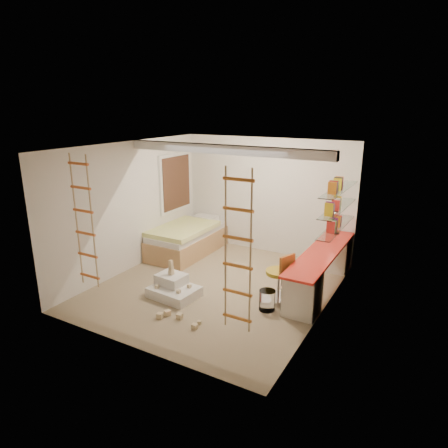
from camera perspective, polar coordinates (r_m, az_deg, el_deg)
The scene contains 15 objects.
floor at distance 7.57m, azimuth -1.13°, elevation -8.94°, with size 4.50×4.50×0.00m, color #92805E.
ceiling_beam at distance 7.13m, azimuth -0.00°, elevation 10.61°, with size 4.00×0.18×0.16m, color white.
window_frame at distance 9.33m, azimuth -6.98°, elevation 5.90°, with size 0.06×1.15×1.35m, color white.
window_blind at distance 9.31m, azimuth -6.78°, elevation 5.88°, with size 0.02×1.00×1.20m, color #4C2D1E.
rope_ladder_left at distance 6.59m, azimuth -19.33°, elevation 0.24°, with size 0.41×0.04×2.13m, color #CD5323, non-canonical shape.
rope_ladder_right at distance 4.97m, azimuth 1.98°, elevation -4.07°, with size 0.41×0.04×2.13m, color #C07120, non-canonical shape.
waste_bin at distance 6.75m, azimuth 6.18°, elevation -10.77°, with size 0.27×0.27×0.34m, color white.
desk at distance 7.53m, azimuth 13.68°, elevation -6.21°, with size 0.56×2.80×0.75m.
shelves at distance 7.41m, azimuth 15.97°, elevation 2.16°, with size 0.25×1.80×0.71m.
bed at distance 9.15m, azimuth -5.25°, elevation -2.17°, with size 1.02×2.00×0.69m.
task_lamp at distance 8.19m, azimuth 15.59°, elevation 0.93°, with size 0.14×0.36×0.57m.
swivel_chair at distance 7.05m, azimuth 7.93°, elevation -8.27°, with size 0.67×0.67×0.87m.
play_platform at distance 7.24m, azimuth -7.23°, elevation -9.10°, with size 0.87×0.70×0.36m.
toy_blocks at distance 6.79m, azimuth -6.71°, elevation -10.29°, with size 1.21×0.91×0.63m.
books at distance 7.38m, azimuth 16.04°, elevation 2.96°, with size 0.14×0.70×0.92m.
Camera 1 is at (3.48, -5.88, 3.27)m, focal length 32.00 mm.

